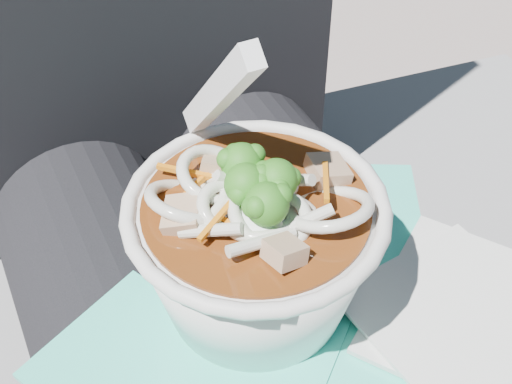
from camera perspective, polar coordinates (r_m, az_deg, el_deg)
name	(u,v)px	position (r m, az deg, el deg)	size (l,w,h in m)	color
lap	(275,379)	(0.53, 1.50, -14.73)	(0.31, 0.48, 0.15)	black
person_body	(221,261)	(0.55, -2.78, -5.52)	(0.34, 0.94, 0.97)	black
plastic_bag	(276,350)	(0.45, 1.65, -12.55)	(0.35, 0.34, 0.01)	#30CBAF
napkins	(473,317)	(0.47, 16.97, -9.56)	(0.18, 0.18, 0.01)	silver
udon_bowl	(255,240)	(0.42, -0.05, -3.89)	(0.16, 0.16, 0.19)	silver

